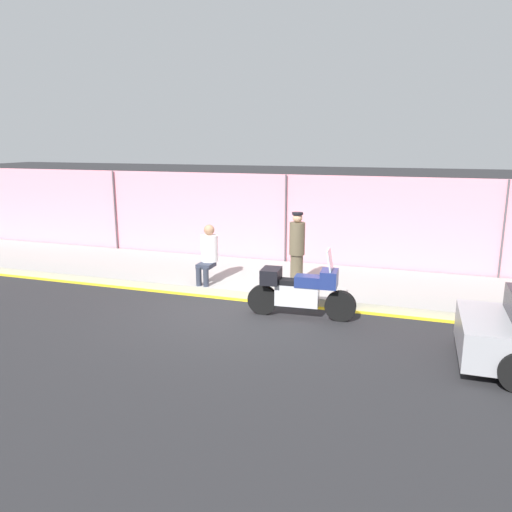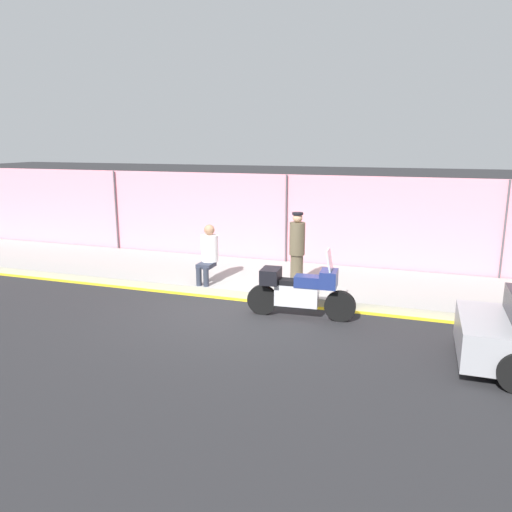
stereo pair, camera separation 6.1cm
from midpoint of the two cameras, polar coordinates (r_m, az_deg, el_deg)
ground_plane at (r=10.43m, az=-2.34°, el=-6.45°), size 120.00×120.00×0.00m
sidewalk at (r=12.62m, az=1.66°, el=-2.55°), size 40.58×3.09×0.18m
curb_paint_stripe at (r=11.16m, az=-0.82°, el=-5.11°), size 40.58×0.18×0.01m
storefront_fence at (r=13.90m, az=3.68°, el=3.96°), size 38.55×0.17×2.58m
motorcycle at (r=10.00m, az=5.18°, el=-3.88°), size 2.19×0.58×1.44m
officer_standing at (r=11.47m, az=4.87°, el=0.83°), size 0.35×0.35×1.72m
person_seated_on_curb at (r=11.86m, az=-5.29°, el=0.61°), size 0.41×0.71×1.38m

